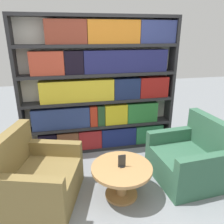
{
  "coord_description": "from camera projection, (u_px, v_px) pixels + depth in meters",
  "views": [
    {
      "loc": [
        -0.55,
        -2.2,
        2.01
      ],
      "look_at": [
        0.06,
        0.63,
        0.96
      ],
      "focal_mm": 35.0,
      "sensor_mm": 36.0,
      "label": 1
    }
  ],
  "objects": [
    {
      "name": "bookshelf",
      "position": [
        102.0,
        88.0,
        3.7
      ],
      "size": [
        2.62,
        0.3,
        2.28
      ],
      "color": "silver",
      "rests_on": "ground_plane"
    },
    {
      "name": "table_sign",
      "position": [
        122.0,
        162.0,
        2.7
      ],
      "size": [
        0.1,
        0.06,
        0.17
      ],
      "color": "black",
      "rests_on": "coffee_table"
    },
    {
      "name": "armchair_left",
      "position": [
        38.0,
        179.0,
        2.72
      ],
      "size": [
        1.08,
        1.12,
        0.9
      ],
      "rotation": [
        0.0,
        0.0,
        1.28
      ],
      "color": "olive",
      "rests_on": "ground_plane"
    },
    {
      "name": "coffee_table",
      "position": [
        122.0,
        175.0,
        2.77
      ],
      "size": [
        0.77,
        0.77,
        0.43
      ],
      "color": "#AD7F4C",
      "rests_on": "ground_plane"
    },
    {
      "name": "armchair_right",
      "position": [
        189.0,
        160.0,
        3.12
      ],
      "size": [
        0.91,
        0.97,
        0.9
      ],
      "rotation": [
        0.0,
        0.0,
        -1.5
      ],
      "color": "#336047",
      "rests_on": "ground_plane"
    },
    {
      "name": "ground_plane",
      "position": [
        118.0,
        198.0,
        2.81
      ],
      "size": [
        14.0,
        14.0,
        0.0
      ],
      "primitive_type": "plane",
      "color": "gray"
    }
  ]
}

